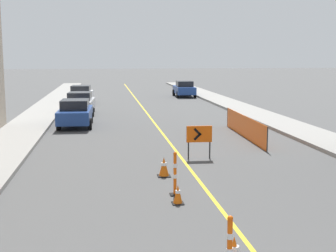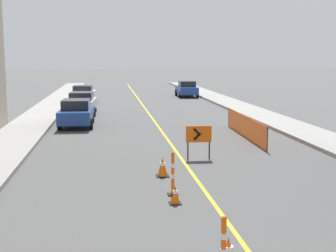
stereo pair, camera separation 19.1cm
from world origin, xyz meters
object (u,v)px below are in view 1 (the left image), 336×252
at_px(traffic_cone_fourth, 164,167).
at_px(delineator_post_rear, 175,176).
at_px(parked_car_opposite_side, 184,89).
at_px(arrow_barricade_primary, 199,136).
at_px(traffic_cone_third, 178,194).
at_px(parked_car_curb_near, 75,113).
at_px(delineator_post_front, 230,251).
at_px(parked_car_curb_far, 81,95).
at_px(parked_car_curb_mid, 80,103).

height_order(traffic_cone_fourth, delineator_post_rear, delineator_post_rear).
bearing_deg(parked_car_opposite_side, arrow_barricade_primary, -97.21).
relative_size(traffic_cone_third, delineator_post_rear, 0.42).
bearing_deg(parked_car_curb_near, delineator_post_front, -77.12).
relative_size(parked_car_curb_far, parked_car_opposite_side, 1.01).
bearing_deg(delineator_post_rear, parked_car_curb_mid, 100.47).
xyz_separation_m(delineator_post_rear, arrow_barricade_primary, (1.71, 4.77, 0.37)).
height_order(delineator_post_front, parked_car_curb_near, parked_car_curb_near).
bearing_deg(traffic_cone_third, parked_car_opposite_side, 79.85).
bearing_deg(parked_car_opposite_side, traffic_cone_fourth, -99.67).
xyz_separation_m(traffic_cone_third, arrow_barricade_primary, (1.76, 5.60, 0.67)).
relative_size(traffic_cone_fourth, arrow_barricade_primary, 0.51).
xyz_separation_m(arrow_barricade_primary, parked_car_curb_near, (-5.40, 9.47, -0.14)).
bearing_deg(traffic_cone_third, parked_car_curb_far, 97.88).
distance_m(traffic_cone_fourth, arrow_barricade_primary, 3.17).
xyz_separation_m(parked_car_curb_mid, parked_car_curb_far, (-0.26, 7.39, 0.00)).
bearing_deg(traffic_cone_fourth, parked_car_curb_near, 106.86).
bearing_deg(parked_car_curb_near, arrow_barricade_primary, -58.66).
bearing_deg(parked_car_curb_near, parked_car_curb_far, 92.73).
bearing_deg(arrow_barricade_primary, traffic_cone_fourth, -122.58).
bearing_deg(traffic_cone_fourth, parked_car_opposite_side, 78.89).
relative_size(parked_car_curb_near, parked_car_curb_far, 0.99).
bearing_deg(delineator_post_rear, delineator_post_front, -87.85).
bearing_deg(parked_car_curb_far, parked_car_opposite_side, 33.37).
xyz_separation_m(delineator_post_front, parked_car_opposite_side, (5.83, 38.47, 0.27)).
bearing_deg(arrow_barricade_primary, parked_car_curb_mid, 111.41).
height_order(delineator_post_rear, parked_car_curb_near, parked_car_curb_near).
bearing_deg(parked_car_curb_far, arrow_barricade_primary, -72.93).
bearing_deg(parked_car_opposite_side, parked_car_curb_far, -148.16).
bearing_deg(parked_car_curb_mid, delineator_post_front, -78.05).
height_order(traffic_cone_fourth, arrow_barricade_primary, arrow_barricade_primary).
bearing_deg(arrow_barricade_primary, delineator_post_rear, -107.91).
bearing_deg(parked_car_curb_mid, parked_car_curb_far, 95.26).
height_order(delineator_post_rear, parked_car_opposite_side, parked_car_opposite_side).
bearing_deg(delineator_post_front, delineator_post_rear, 92.15).
distance_m(arrow_barricade_primary, parked_car_opposite_side, 28.70).
bearing_deg(parked_car_opposite_side, parked_car_curb_mid, -124.81).
xyz_separation_m(parked_car_curb_near, parked_car_opposite_side, (9.72, 18.90, 0.00)).
bearing_deg(delineator_post_front, parked_car_curb_mid, 98.74).
height_order(delineator_post_front, parked_car_curb_mid, parked_car_curb_mid).
bearing_deg(parked_car_curb_far, traffic_cone_third, -79.14).
xyz_separation_m(traffic_cone_third, parked_car_curb_far, (-3.89, 28.12, 0.53)).
height_order(delineator_post_front, arrow_barricade_primary, arrow_barricade_primary).
height_order(traffic_cone_fourth, delineator_post_front, delineator_post_front).
height_order(parked_car_curb_near, parked_car_opposite_side, same).
xyz_separation_m(delineator_post_rear, parked_car_curb_mid, (-3.68, 19.91, 0.22)).
distance_m(delineator_post_rear, arrow_barricade_primary, 5.08).
distance_m(delineator_post_front, parked_car_curb_mid, 25.53).
height_order(parked_car_curb_near, parked_car_curb_mid, same).
distance_m(delineator_post_front, parked_car_curb_near, 19.95).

